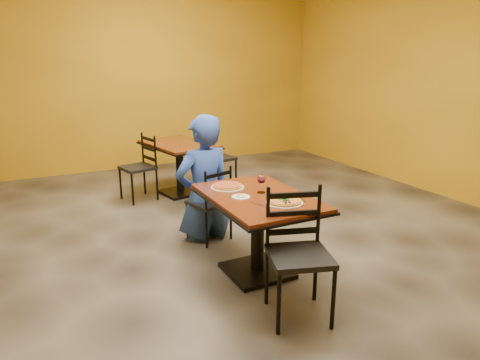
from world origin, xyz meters
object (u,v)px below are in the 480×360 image
side_plate (241,197)px  wine_glass (261,183)px  pizza_far (227,186)px  pizza_main (284,201)px  chair_main_near (300,257)px  table_second (179,156)px  chair_second_left (138,168)px  chair_second_right (218,158)px  diner (203,178)px  plate_far (227,187)px  plate_main (284,203)px  table_main (258,216)px  chair_main_far (209,203)px

side_plate → wine_glass: size_ratio=0.89×
pizza_far → pizza_main: bearing=-68.9°
chair_main_near → side_plate: size_ratio=6.17×
table_second → wine_glass: 2.58m
pizza_far → wine_glass: 0.35m
chair_second_left → chair_second_right: size_ratio=0.97×
diner → plate_far: diner is taller
chair_main_near → diner: bearing=109.8°
diner → plate_main: size_ratio=4.38×
table_main → plate_main: 0.36m
table_second → pizza_far: 2.32m
table_main → diner: 1.02m
table_main → chair_main_far: size_ratio=1.49×
chair_main_far → chair_second_right: 1.91m
chair_second_left → plate_main: bearing=-2.5°
wine_glass → chair_second_left: bearing=101.2°
table_main → plate_far: 0.41m
chair_second_right → pizza_main: bearing=157.5°
pizza_far → wine_glass: bearing=-52.4°
chair_second_left → pizza_main: 2.97m
table_main → diner: diner is taller
plate_main → pizza_main: 0.02m
side_plate → chair_main_near: bearing=-82.2°
table_main → chair_second_right: (0.77, 2.62, -0.09)m
plate_main → pizza_far: 0.66m
table_second → chair_main_far: size_ratio=1.55×
chair_main_far → plate_main: 1.26m
diner → side_plate: (-0.05, -0.99, 0.08)m
table_second → wine_glass: wine_glass is taller
chair_second_right → side_plate: 2.78m
table_main → table_second: size_ratio=0.96×
plate_main → plate_far: same height
table_second → plate_far: (-0.31, -2.29, 0.20)m
plate_main → wine_glass: (-0.03, 0.34, 0.08)m
table_second → pizza_main: bearing=-91.4°
table_second → chair_second_right: chair_second_right is taller
table_main → side_plate: 0.26m
table_second → chair_second_right: bearing=0.0°
pizza_main → plate_far: (-0.24, 0.61, -0.02)m
chair_second_right → chair_second_left: bearing=80.7°
chair_main_far → plate_far: 0.68m
plate_far → side_plate: bearing=-93.3°
pizza_far → table_main: bearing=-66.8°
chair_main_near → pizza_main: (0.15, 0.46, 0.28)m
wine_glass → table_main: bearing=-137.6°
table_main → chair_main_near: chair_main_near is taller
side_plate → wine_glass: bearing=11.0°
chair_main_near → chair_main_far: size_ratio=1.20×
chair_second_left → plate_main: size_ratio=2.91×
chair_main_far → chair_second_right: (0.87, 1.70, 0.05)m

